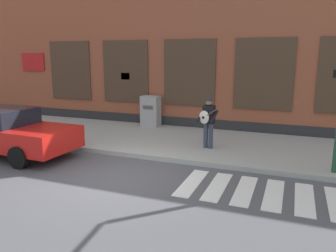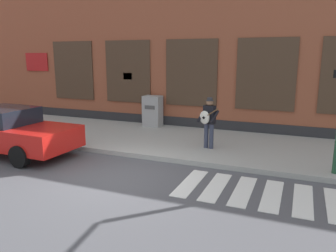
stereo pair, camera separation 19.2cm
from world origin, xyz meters
The scene contains 7 objects.
ground_plane centered at (0.00, 0.00, 0.00)m, with size 160.00×160.00×0.00m, color #4C4C51.
sidewalk centered at (0.00, 3.91, 0.08)m, with size 28.00×4.48×0.15m.
building_backdrop centered at (0.00, 8.14, 3.99)m, with size 28.00×4.06×8.00m.
crosswalk centered at (4.62, 0.37, 0.01)m, with size 5.78×1.90×0.01m.
red_car centered at (-4.40, 0.55, 0.77)m, with size 4.66×2.09×1.53m.
busker centered at (1.61, 3.16, 1.12)m, with size 0.72×0.63×1.71m.
utility_box centered at (-1.61, 5.70, 0.82)m, with size 0.78×0.59×1.34m.
Camera 1 is at (4.23, -7.21, 3.19)m, focal length 35.00 mm.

